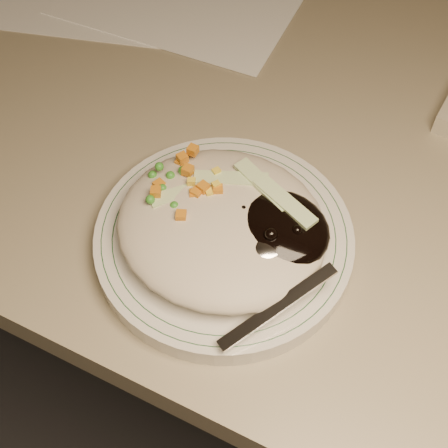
% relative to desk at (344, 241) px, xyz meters
% --- Properties ---
extents(desk, '(1.40, 0.70, 0.74)m').
position_rel_desk_xyz_m(desk, '(0.00, 0.00, 0.00)').
color(desk, gray).
rests_on(desk, ground).
extents(plate, '(0.24, 0.24, 0.02)m').
position_rel_desk_xyz_m(plate, '(-0.08, -0.20, 0.21)').
color(plate, silver).
rests_on(plate, desk).
extents(plate_rim, '(0.23, 0.23, 0.00)m').
position_rel_desk_xyz_m(plate_rim, '(-0.08, -0.20, 0.22)').
color(plate_rim, '#144723').
rests_on(plate_rim, plate).
extents(meal, '(0.21, 0.19, 0.05)m').
position_rel_desk_xyz_m(meal, '(-0.08, -0.20, 0.24)').
color(meal, '#B2A690').
rests_on(meal, plate).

